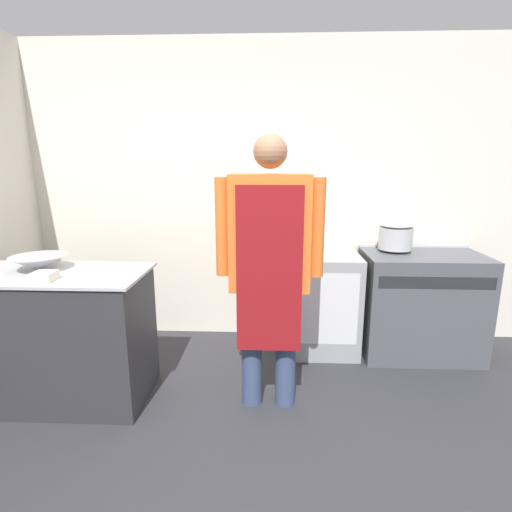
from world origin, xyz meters
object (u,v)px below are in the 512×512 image
at_px(stove, 420,304).
at_px(stock_pot, 396,236).
at_px(person_cook, 269,258).
at_px(fridge_unit, 321,302).
at_px(mixing_bowl, 39,263).
at_px(plastic_tub, 44,276).

xyz_separation_m(stove, stock_pot, (-0.22, 0.11, 0.58)).
bearing_deg(person_cook, stove, 32.44).
bearing_deg(person_cook, fridge_unit, 62.46).
bearing_deg(person_cook, mixing_bowl, 177.29).
bearing_deg(stove, fridge_unit, 177.09).
bearing_deg(stove, person_cook, -147.56).
height_order(fridge_unit, stock_pot, stock_pot).
distance_m(plastic_tub, stock_pot, 2.71).
relative_size(fridge_unit, stock_pot, 3.08).
distance_m(person_cook, mixing_bowl, 1.58).
distance_m(stove, mixing_bowl, 3.02).
height_order(fridge_unit, mixing_bowl, mixing_bowl).
bearing_deg(plastic_tub, stock_pot, 24.04).
xyz_separation_m(stove, mixing_bowl, (-2.87, -0.75, 0.53)).
xyz_separation_m(fridge_unit, stock_pot, (0.62, 0.07, 0.59)).
relative_size(mixing_bowl, stock_pot, 1.30).
bearing_deg(stock_pot, mixing_bowl, -162.09).
bearing_deg(fridge_unit, mixing_bowl, -158.67).
relative_size(fridge_unit, plastic_tub, 6.62).
bearing_deg(plastic_tub, person_cook, 7.04).
bearing_deg(stove, stock_pot, 153.94).
height_order(mixing_bowl, stock_pot, stock_pot).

